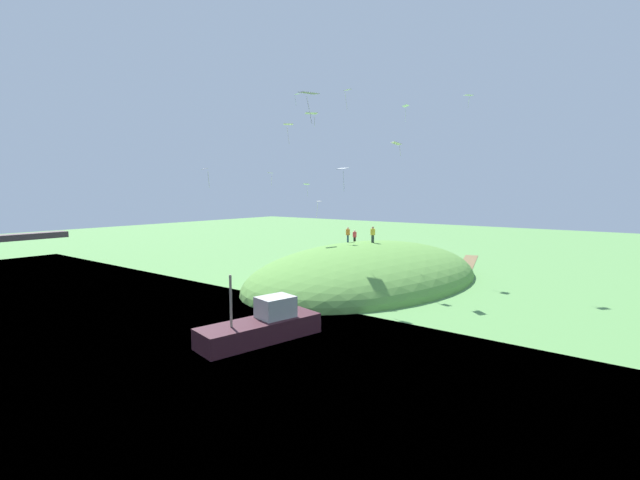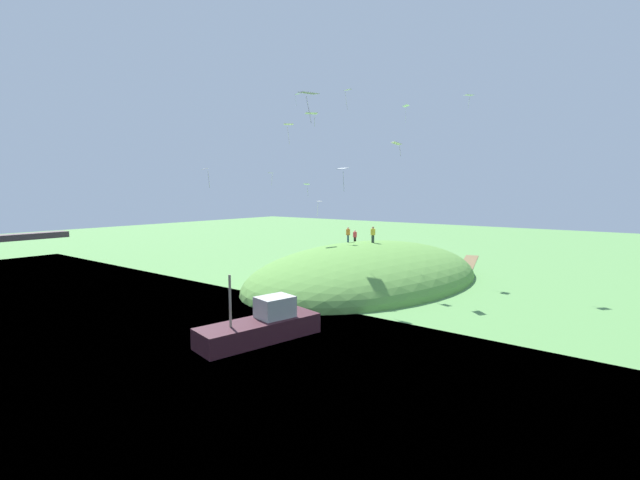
{
  "view_description": "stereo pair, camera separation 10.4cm",
  "coord_description": "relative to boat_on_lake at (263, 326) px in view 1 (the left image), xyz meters",
  "views": [
    {
      "loc": [
        -31.02,
        -25.77,
        8.64
      ],
      "look_at": [
        -0.44,
        -2.47,
        4.36
      ],
      "focal_mm": 24.56,
      "sensor_mm": 36.0,
      "label": 1
    },
    {
      "loc": [
        -30.96,
        -25.85,
        8.64
      ],
      "look_at": [
        -0.44,
        -2.47,
        4.36
      ],
      "focal_mm": 24.56,
      "sensor_mm": 36.0,
      "label": 2
    }
  ],
  "objects": [
    {
      "name": "kite_7",
      "position": [
        3.88,
        -0.42,
        13.77
      ],
      "size": [
        1.35,
        1.16,
        1.96
      ],
      "color": "white"
    },
    {
      "name": "person_walking_path",
      "position": [
        20.12,
        4.47,
        3.73
      ],
      "size": [
        0.58,
        0.58,
        1.62
      ],
      "rotation": [
        0.0,
        0.0,
        2.85
      ],
      "color": "#2F3C34",
      "rests_on": "grass_hill"
    },
    {
      "name": "kite_6",
      "position": [
        11.42,
        2.2,
        9.54
      ],
      "size": [
        0.71,
        0.94,
        1.87
      ],
      "color": "white"
    },
    {
      "name": "kite_4",
      "position": [
        19.92,
        15.43,
        15.19
      ],
      "size": [
        1.26,
        1.3,
        2.28
      ],
      "color": "#F5DDCE"
    },
    {
      "name": "mooring_post",
      "position": [
        8.22,
        2.25,
        -0.39
      ],
      "size": [
        0.14,
        0.14,
        0.83
      ],
      "primitive_type": "cylinder",
      "color": "brown",
      "rests_on": "ground_plane"
    },
    {
      "name": "dirt_path",
      "position": [
        35.93,
        0.02,
        -0.78
      ],
      "size": [
        11.39,
        4.38,
        0.04
      ],
      "primitive_type": "cube",
      "rotation": [
        0.0,
        0.0,
        0.25
      ],
      "color": "brown",
      "rests_on": "ground_plane"
    },
    {
      "name": "kite_1",
      "position": [
        22.8,
        21.04,
        10.08
      ],
      "size": [
        1.09,
        1.04,
        1.66
      ],
      "color": "white"
    },
    {
      "name": "kite_12",
      "position": [
        8.31,
        15.4,
        9.76
      ],
      "size": [
        0.77,
        0.86,
        1.82
      ],
      "color": "silver"
    },
    {
      "name": "kite_10",
      "position": [
        20.19,
        7.67,
        17.86
      ],
      "size": [
        0.71,
        0.86,
        2.0
      ],
      "color": "silver"
    },
    {
      "name": "ground_plane",
      "position": [
        13.32,
        8.07,
        -0.8
      ],
      "size": [
        160.0,
        160.0,
        0.0
      ],
      "primitive_type": "plane",
      "color": "#59904B"
    },
    {
      "name": "person_on_hilltop",
      "position": [
        19.93,
        7.33,
        3.56
      ],
      "size": [
        0.59,
        0.59,
        1.61
      ],
      "rotation": [
        0.0,
        0.0,
        0.9
      ],
      "color": "#193346",
      "rests_on": "grass_hill"
    },
    {
      "name": "boat_on_lake",
      "position": [
        0.0,
        0.0,
        0.0
      ],
      "size": [
        7.71,
        3.82,
        4.1
      ],
      "rotation": [
        0.0,
        0.0,
        6.07
      ],
      "color": "#3B1921",
      "rests_on": "lake_water"
    },
    {
      "name": "grass_hill",
      "position": [
        19.37,
        4.51,
        -0.8
      ],
      "size": [
        29.72,
        18.74,
        7.07
      ],
      "primitive_type": "ellipsoid",
      "color": "#5B923F",
      "rests_on": "ground_plane"
    },
    {
      "name": "kite_3",
      "position": [
        17.62,
        0.72,
        12.03
      ],
      "size": [
        1.26,
        1.27,
        1.24
      ],
      "color": "white"
    },
    {
      "name": "kite_0",
      "position": [
        26.45,
        16.15,
        6.35
      ],
      "size": [
        0.6,
        0.67,
        2.06
      ],
      "color": "white"
    },
    {
      "name": "person_near_shore",
      "position": [
        25.16,
        9.86,
        2.75
      ],
      "size": [
        0.61,
        0.61,
        1.61
      ],
      "rotation": [
        0.0,
        0.0,
        5.77
      ],
      "color": "black",
      "rests_on": "grass_hill"
    },
    {
      "name": "kite_2",
      "position": [
        22.64,
        16.42,
        19.07
      ],
      "size": [
        0.64,
        0.73,
        1.43
      ],
      "color": "white"
    },
    {
      "name": "kite_9",
      "position": [
        15.26,
        8.42,
        15.09
      ],
      "size": [
        1.37,
        1.35,
        1.26
      ],
      "color": "white"
    },
    {
      "name": "kite_5",
      "position": [
        26.76,
        4.46,
        16.95
      ],
      "size": [
        0.85,
        0.61,
        1.93
      ],
      "color": "white"
    },
    {
      "name": "kite_11",
      "position": [
        23.48,
        15.72,
        8.6
      ],
      "size": [
        0.62,
        0.79,
        1.56
      ],
      "color": "silver"
    },
    {
      "name": "kite_8",
      "position": [
        26.03,
        -2.63,
        17.12
      ],
      "size": [
        1.07,
        1.03,
        1.27
      ],
      "color": "silver"
    }
  ]
}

